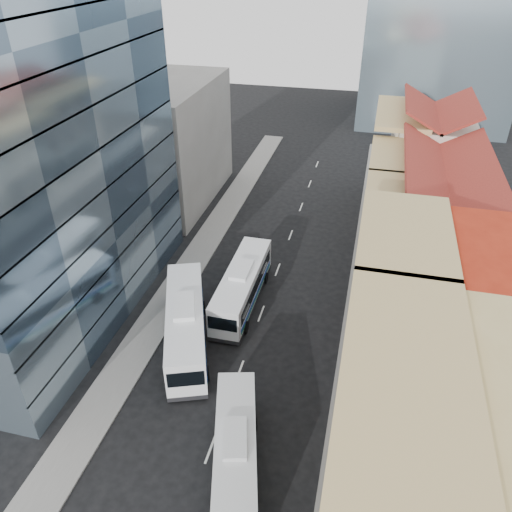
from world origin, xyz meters
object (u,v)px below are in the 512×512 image
(office_tower, at_px, (25,142))
(shophouse_tan, at_px, (470,483))
(bus_right, at_px, (236,455))
(bus_left_far, at_px, (242,285))
(bus_left_near, at_px, (186,324))

(office_tower, bearing_deg, shophouse_tan, -24.30)
(office_tower, xyz_separation_m, bus_right, (19.05, -12.21, -13.29))
(office_tower, bearing_deg, bus_right, -32.65)
(shophouse_tan, bearing_deg, bus_left_far, 131.40)
(shophouse_tan, bearing_deg, bus_left_near, 147.68)
(bus_right, bearing_deg, bus_left_near, 109.23)
(bus_left_far, bearing_deg, shophouse_tan, -48.54)
(shophouse_tan, relative_size, bus_right, 1.31)
(bus_left_near, xyz_separation_m, bus_left_far, (2.88, 6.20, -0.14))
(shophouse_tan, height_order, bus_left_near, shophouse_tan)
(bus_left_far, bearing_deg, bus_left_near, -114.85)
(office_tower, relative_size, bus_right, 2.81)
(office_tower, relative_size, bus_left_near, 2.40)
(office_tower, distance_m, bus_left_far, 20.36)
(shophouse_tan, bearing_deg, office_tower, 155.70)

